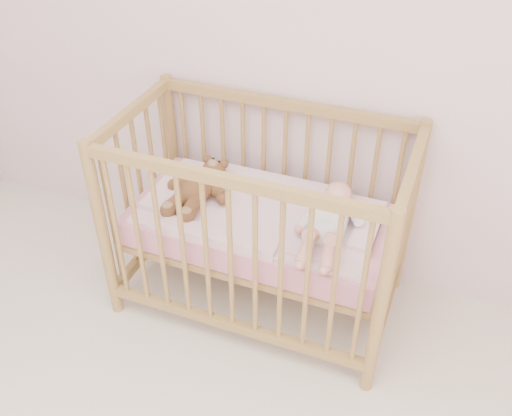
% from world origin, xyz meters
% --- Properties ---
extents(wall_back, '(4.00, 0.02, 2.70)m').
position_xyz_m(wall_back, '(0.00, 2.00, 1.35)').
color(wall_back, silver).
rests_on(wall_back, floor).
extents(crib, '(1.36, 0.76, 1.00)m').
position_xyz_m(crib, '(0.04, 1.60, 0.50)').
color(crib, tan).
rests_on(crib, floor).
extents(mattress, '(1.22, 0.62, 0.13)m').
position_xyz_m(mattress, '(0.04, 1.60, 0.49)').
color(mattress, pink).
rests_on(mattress, crib).
extents(blanket, '(1.10, 0.58, 0.06)m').
position_xyz_m(blanket, '(0.04, 1.60, 0.56)').
color(blanket, '#EFA5B1').
rests_on(blanket, mattress).
extents(baby, '(0.32, 0.62, 0.15)m').
position_xyz_m(baby, '(0.38, 1.58, 0.64)').
color(baby, white).
rests_on(baby, blanket).
extents(teddy_bear, '(0.37, 0.50, 0.13)m').
position_xyz_m(teddy_bear, '(-0.27, 1.58, 0.65)').
color(teddy_bear, brown).
rests_on(teddy_bear, blanket).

